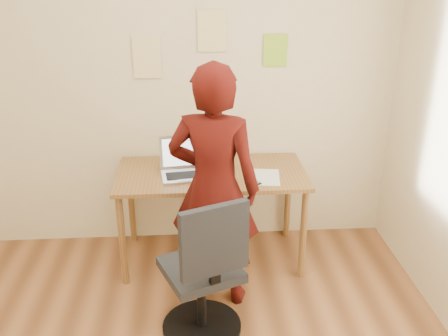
{
  "coord_description": "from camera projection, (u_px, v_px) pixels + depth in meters",
  "views": [
    {
      "loc": [
        0.15,
        -2.02,
        2.2
      ],
      "look_at": [
        0.35,
        0.95,
        0.95
      ],
      "focal_mm": 40.0,
      "sensor_mm": 36.0,
      "label": 1
    }
  ],
  "objects": [
    {
      "name": "person",
      "position": [
        214.0,
        188.0,
        3.23
      ],
      "size": [
        0.69,
        0.54,
        1.66
      ],
      "primitive_type": "imported",
      "rotation": [
        0.0,
        0.0,
        2.87
      ],
      "color": "#3E0B08",
      "rests_on": "ground"
    },
    {
      "name": "desk",
      "position": [
        212.0,
        183.0,
        3.74
      ],
      "size": [
        1.4,
        0.7,
        0.74
      ],
      "color": "brown",
      "rests_on": "ground"
    },
    {
      "name": "paper_sheet",
      "position": [
        265.0,
        177.0,
        3.61
      ],
      "size": [
        0.24,
        0.32,
        0.0
      ],
      "primitive_type": "cube",
      "rotation": [
        0.0,
        0.0,
        -0.12
      ],
      "color": "white",
      "rests_on": "desk"
    },
    {
      "name": "room",
      "position": [
        158.0,
        170.0,
        2.18
      ],
      "size": [
        3.58,
        3.58,
        2.78
      ],
      "color": "brown",
      "rests_on": "ground"
    },
    {
      "name": "wall_note_right",
      "position": [
        275.0,
        51.0,
        3.74
      ],
      "size": [
        0.18,
        0.0,
        0.24
      ],
      "primitive_type": "cube",
      "color": "#96CB2D",
      "rests_on": "room"
    },
    {
      "name": "wall_note_mid",
      "position": [
        212.0,
        31.0,
        3.66
      ],
      "size": [
        0.21,
        0.0,
        0.3
      ],
      "primitive_type": "cube",
      "color": "#EDD58D",
      "rests_on": "room"
    },
    {
      "name": "wall_note_left",
      "position": [
        147.0,
        58.0,
        3.7
      ],
      "size": [
        0.21,
        0.0,
        0.3
      ],
      "primitive_type": "cube",
      "color": "#EDD58D",
      "rests_on": "room"
    },
    {
      "name": "phone",
      "position": [
        253.0,
        182.0,
        3.53
      ],
      "size": [
        0.11,
        0.13,
        0.01
      ],
      "rotation": [
        0.0,
        0.0,
        0.56
      ],
      "color": "black",
      "rests_on": "desk"
    },
    {
      "name": "office_chair",
      "position": [
        205.0,
        279.0,
        3.01
      ],
      "size": [
        0.56,
        0.57,
        0.98
      ],
      "rotation": [
        0.0,
        0.0,
        0.39
      ],
      "color": "black",
      "rests_on": "ground"
    },
    {
      "name": "laptop",
      "position": [
        186.0,
        167.0,
        3.65
      ],
      "size": [
        0.39,
        0.36,
        0.26
      ],
      "rotation": [
        0.0,
        0.0,
        0.12
      ],
      "color": "#B9B9C1",
      "rests_on": "desk"
    }
  ]
}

